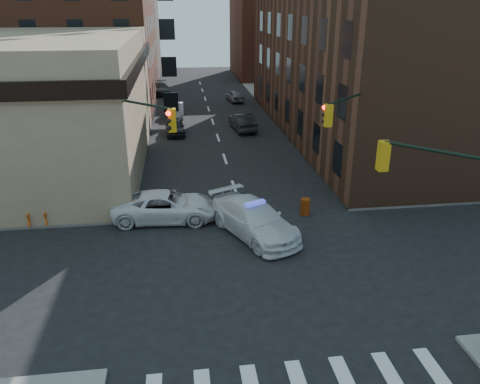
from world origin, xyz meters
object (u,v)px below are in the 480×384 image
object	(u,v)px
pedestrian_b	(96,182)
parked_car_wfar	(176,110)
parked_car_enear	(243,122)
police_car	(254,219)
pedestrian_a	(98,205)
parked_car_wnear	(175,127)
barrel_bank	(177,205)
pickup	(165,206)
barrel_road	(305,207)
barricade_nw_a	(124,209)

from	to	relation	value
pedestrian_b	parked_car_wfar	bearing A→B (deg)	72.09
parked_car_enear	police_car	bearing A→B (deg)	77.17
parked_car_wfar	pedestrian_a	size ratio (longest dim) A/B	2.66
police_car	pedestrian_a	size ratio (longest dim) A/B	3.64
parked_car_wnear	barrel_bank	world-z (taller)	parked_car_wnear
parked_car_enear	pedestrian_a	bearing A→B (deg)	53.98
pickup	barrel_road	distance (m)	7.73
parked_car_enear	barrel_bank	xyz separation A→B (m)	(-6.18, -17.74, -0.34)
police_car	barrel_road	world-z (taller)	police_car
pickup	pedestrian_b	xyz separation A→B (m)	(-4.18, 3.49, 0.27)
pedestrian_b	barrel_bank	world-z (taller)	pedestrian_b
pickup	pedestrian_a	bearing A→B (deg)	90.44
parked_car_wfar	pedestrian_a	distance (m)	24.83
parked_car_wfar	pedestrian_b	world-z (taller)	pedestrian_b
parked_car_wnear	pedestrian_a	xyz separation A→B (m)	(-4.14, -17.70, 0.27)
pickup	barrel_road	bearing A→B (deg)	-89.05
parked_car_wnear	barricade_nw_a	bearing A→B (deg)	-101.66
parked_car_wfar	barrel_road	bearing A→B (deg)	-73.04
barrel_road	barrel_bank	size ratio (longest dim) A/B	1.07
barrel_road	barrel_bank	xyz separation A→B (m)	(-7.11, 1.17, -0.03)
pickup	barrel_bank	world-z (taller)	pickup
parked_car_wfar	barricade_nw_a	world-z (taller)	parked_car_wfar
parked_car_enear	barricade_nw_a	size ratio (longest dim) A/B	3.76
pedestrian_a	pedestrian_b	xyz separation A→B (m)	(-0.62, 3.29, 0.10)
pedestrian_a	barricade_nw_a	size ratio (longest dim) A/B	1.28
pedestrian_a	barrel_bank	xyz separation A→B (m)	(4.16, 0.61, -0.52)
pickup	barricade_nw_a	bearing A→B (deg)	87.63
barricade_nw_a	parked_car_wnear	bearing A→B (deg)	78.14
pedestrian_a	pedestrian_b	world-z (taller)	pedestrian_b
police_car	pickup	xyz separation A→B (m)	(-4.50, 2.39, -0.07)
pedestrian_a	police_car	bearing A→B (deg)	17.53
pickup	pedestrian_b	bearing A→B (deg)	53.78
pickup	parked_car_wnear	size ratio (longest dim) A/B	1.40
pickup	parked_car_enear	world-z (taller)	pickup
police_car	barrel_bank	world-z (taller)	police_car
police_car	parked_car_wfar	bearing A→B (deg)	72.81
parked_car_enear	parked_car_wnear	bearing A→B (deg)	-0.59
pickup	parked_car_wnear	xyz separation A→B (m)	(0.57, 17.90, -0.10)
parked_car_wnear	barrel_bank	distance (m)	17.09
parked_car_wnear	barrel_road	bearing A→B (deg)	-71.31
barrel_road	barricade_nw_a	distance (m)	9.95
parked_car_wfar	parked_car_enear	xyz separation A→B (m)	(6.09, -6.11, 0.07)
barrel_bank	barricade_nw_a	bearing A→B (deg)	-168.48
pickup	barrel_bank	distance (m)	1.07
barricade_nw_a	parked_car_enear	bearing A→B (deg)	60.97
pickup	parked_car_enear	distance (m)	19.75
parked_car_wnear	pickup	bearing A→B (deg)	-94.50
pickup	parked_car_wfar	world-z (taller)	pickup
barrel_bank	pedestrian_b	bearing A→B (deg)	150.71
pedestrian_b	parked_car_enear	bearing A→B (deg)	49.00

